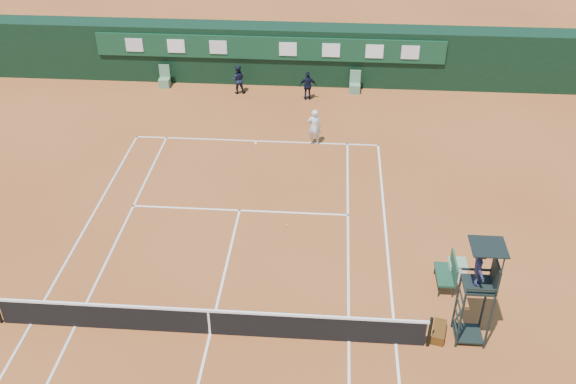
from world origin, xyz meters
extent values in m
plane|color=#A55527|center=(0.00, 0.00, 0.00)|extent=(90.00, 90.00, 0.00)
cube|color=white|center=(0.00, 11.88, 0.01)|extent=(11.05, 0.08, 0.01)
cube|color=white|center=(5.49, 0.00, 0.01)|extent=(0.08, 23.85, 0.01)
cube|color=silver|center=(-5.49, 0.00, 0.01)|extent=(0.08, 23.85, 0.01)
cube|color=white|center=(4.12, 0.00, 0.01)|extent=(0.08, 23.85, 0.01)
cube|color=silver|center=(-4.12, 0.00, 0.01)|extent=(0.08, 23.85, 0.01)
cube|color=white|center=(0.00, 6.40, 0.01)|extent=(8.31, 0.08, 0.01)
cube|color=white|center=(0.00, 0.00, 0.01)|extent=(0.08, 12.88, 0.01)
cube|color=white|center=(0.00, 11.73, 0.01)|extent=(0.08, 0.30, 0.01)
cube|color=black|center=(0.00, 0.00, 0.45)|extent=(12.60, 0.04, 0.90)
cube|color=white|center=(0.00, 0.00, 0.93)|extent=(12.80, 0.06, 0.08)
cube|color=white|center=(0.00, 0.00, 0.46)|extent=(0.06, 0.05, 0.92)
cylinder|color=black|center=(6.40, 0.00, 0.55)|extent=(0.10, 0.10, 1.10)
cube|color=black|center=(0.00, 18.75, 1.50)|extent=(40.00, 1.50, 3.00)
cube|color=#103C23|center=(0.00, 17.94, 2.10)|extent=(18.00, 0.10, 1.20)
cube|color=silver|center=(-7.00, 17.87, 2.10)|extent=(0.90, 0.04, 0.70)
cube|color=white|center=(-4.80, 17.87, 2.10)|extent=(0.90, 0.04, 0.70)
cube|color=silver|center=(-2.60, 17.87, 2.10)|extent=(0.90, 0.04, 0.70)
cube|color=white|center=(1.00, 17.87, 2.10)|extent=(0.90, 0.04, 0.70)
cube|color=white|center=(3.20, 17.87, 2.10)|extent=(0.90, 0.04, 0.70)
cube|color=white|center=(5.40, 17.87, 2.10)|extent=(0.90, 0.04, 0.70)
cube|color=silver|center=(7.20, 17.87, 2.10)|extent=(0.90, 0.04, 0.70)
cube|color=#58875F|center=(-5.50, 17.45, 0.23)|extent=(0.55, 0.50, 0.46)
cube|color=#55835F|center=(-5.50, 17.67, 0.80)|extent=(0.55, 0.06, 0.70)
cube|color=#55815D|center=(4.50, 17.45, 0.23)|extent=(0.55, 0.50, 0.46)
cube|color=#5C8C6B|center=(4.50, 17.67, 0.80)|extent=(0.55, 0.06, 0.70)
cylinder|color=black|center=(7.21, 0.02, 1.00)|extent=(0.07, 0.07, 2.00)
cylinder|color=black|center=(7.21, 0.82, 1.00)|extent=(0.07, 0.07, 2.00)
cylinder|color=black|center=(8.01, 0.02, 1.00)|extent=(0.07, 0.07, 2.00)
cylinder|color=black|center=(8.01, 0.82, 1.00)|extent=(0.07, 0.07, 2.00)
cube|color=black|center=(7.61, 0.42, 2.04)|extent=(0.85, 0.85, 0.08)
cube|color=black|center=(8.01, 0.42, 2.45)|extent=(0.06, 0.85, 0.80)
cube|color=black|center=(7.61, 0.00, 2.25)|extent=(0.85, 0.05, 0.06)
cube|color=black|center=(7.61, 0.84, 2.25)|extent=(0.85, 0.05, 0.06)
cylinder|color=black|center=(8.01, 0.02, 2.90)|extent=(0.04, 0.04, 1.00)
cylinder|color=black|center=(8.01, 0.82, 2.90)|extent=(0.04, 0.04, 1.00)
cube|color=black|center=(7.66, 0.42, 3.40)|extent=(0.95, 0.95, 0.04)
cube|color=black|center=(7.61, 0.42, 0.15)|extent=(0.80, 0.80, 0.05)
cube|color=black|center=(7.21, 0.42, 0.40)|extent=(0.04, 0.80, 0.04)
cube|color=black|center=(7.21, 0.42, 0.80)|extent=(0.04, 0.80, 0.04)
cube|color=black|center=(7.21, 0.42, 1.20)|extent=(0.04, 0.80, 0.04)
cube|color=black|center=(7.21, 0.42, 1.60)|extent=(0.04, 0.80, 0.04)
imported|color=#1B1C37|center=(7.56, 0.42, 2.72)|extent=(0.47, 0.82, 1.28)
cube|color=#183C28|center=(7.18, 2.68, 0.45)|extent=(0.55, 1.20, 0.08)
cube|color=#1A432C|center=(7.43, 2.68, 0.80)|extent=(0.06, 1.20, 0.60)
cylinder|color=black|center=(6.96, 2.13, 0.20)|extent=(0.04, 0.04, 0.41)
cylinder|color=black|center=(7.40, 2.13, 0.20)|extent=(0.04, 0.04, 0.41)
cylinder|color=black|center=(6.96, 3.23, 0.20)|extent=(0.04, 0.04, 0.41)
cylinder|color=black|center=(7.40, 3.23, 0.20)|extent=(0.04, 0.04, 0.41)
cube|color=black|center=(6.76, 0.42, 0.16)|extent=(0.55, 0.90, 0.32)
cube|color=white|center=(7.64, 3.13, 0.30)|extent=(0.55, 0.55, 0.60)
cube|color=#649A6C|center=(7.64, 3.13, 0.62)|extent=(0.57, 0.57, 0.05)
sphere|color=yellow|center=(1.89, 5.55, 0.03)|extent=(0.06, 0.06, 0.06)
imported|color=silver|center=(2.62, 11.84, 0.84)|extent=(0.64, 0.45, 1.67)
imported|color=black|center=(-1.50, 16.97, 0.75)|extent=(0.79, 0.65, 1.49)
imported|color=black|center=(2.11, 16.44, 0.74)|extent=(0.91, 0.46, 1.49)
camera|label=1|loc=(3.31, -13.38, 14.02)|focal=40.00mm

